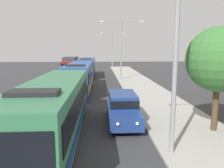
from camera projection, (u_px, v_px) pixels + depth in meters
bus_lead at (55, 107)px, 11.07m from camera, size 2.58×11.45×3.21m
bus_second_in_line at (79, 76)px, 23.73m from camera, size 2.58×11.48×3.21m
bus_middle at (87, 67)px, 36.76m from camera, size 2.58×10.52×3.21m
white_suv at (123, 107)px, 13.58m from camera, size 1.86×4.97×1.90m
box_truck_oncoming at (70, 65)px, 40.35m from camera, size 2.35×7.46×3.15m
streetlamp_near at (177, 33)px, 8.67m from camera, size 4.97×0.28×8.45m
streetlamp_mid at (121, 43)px, 31.71m from camera, size 6.36×0.28×8.70m
streetlamp_far at (112, 46)px, 54.78m from camera, size 6.16×0.28×8.76m
roadside_tree at (219, 60)px, 11.47m from camera, size 3.48×3.48×5.68m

